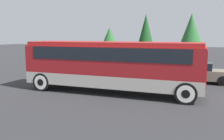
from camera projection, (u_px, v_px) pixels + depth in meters
ground_plane at (112, 92)px, 14.83m from camera, size 120.00×120.00×0.00m
tour_bus at (114, 62)px, 14.54m from camera, size 10.39×2.59×2.99m
parked_car_near at (198, 72)px, 17.87m from camera, size 4.09×1.79×1.45m
parked_car_mid at (127, 68)px, 20.36m from camera, size 4.04×1.97×1.45m
parked_car_far at (75, 68)px, 20.79m from camera, size 4.28×1.81×1.37m
tree_left at (146, 29)px, 36.98m from camera, size 2.21×2.21×6.42m
tree_center at (110, 38)px, 36.31m from camera, size 2.67×2.67×4.43m
tree_right at (191, 30)px, 34.56m from camera, size 3.15×3.15×6.32m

